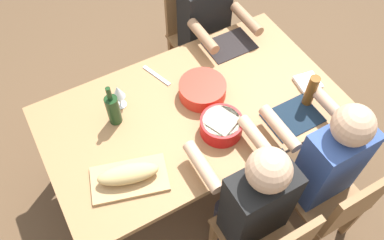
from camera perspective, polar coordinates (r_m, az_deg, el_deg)
name	(u,v)px	position (r m, az deg, el deg)	size (l,w,h in m)	color
ground_plane	(192,168)	(2.97, 0.00, -7.02)	(8.00, 8.00, 0.00)	brown
dining_table	(192,117)	(2.41, 0.00, 0.43)	(1.76, 1.01, 0.74)	#9E7044
chair_far_left	(335,203)	(2.47, 19.94, -11.17)	(0.40, 0.40, 0.85)	olive
diner_far_left	(324,160)	(2.33, 18.55, -5.53)	(0.41, 0.53, 1.20)	#2D2D38
diner_far_center	(252,200)	(2.12, 8.68, -11.34)	(0.41, 0.53, 1.20)	#2D2D38
chair_near_left	(194,32)	(3.19, 0.34, 12.63)	(0.40, 0.40, 0.85)	olive
diner_near_left	(207,24)	(2.93, 2.18, 13.64)	(0.41, 0.53, 1.20)	#2D2D38
serving_bowl_pasta	(221,125)	(2.22, 4.26, -0.72)	(0.24, 0.24, 0.10)	red
serving_bowl_salad	(202,89)	(2.38, 1.52, 4.49)	(0.29, 0.29, 0.09)	red
cutting_board	(130,179)	(2.12, -9.01, -8.39)	(0.40, 0.22, 0.02)	tan
bread_loaf	(128,174)	(2.07, -9.21, -7.70)	(0.32, 0.11, 0.09)	tan
wine_bottle	(113,109)	(2.26, -11.31, 1.55)	(0.08, 0.08, 0.29)	#193819
beer_bottle	(311,91)	(2.40, 16.78, 4.04)	(0.06, 0.06, 0.22)	brown
wine_glass	(118,93)	(2.32, -10.62, 3.91)	(0.08, 0.08, 0.17)	silver
placemat_far_left	(293,118)	(2.38, 14.36, 0.35)	(0.32, 0.23, 0.01)	#142333
fork_far_center	(201,163)	(2.15, 1.25, -6.28)	(0.02, 0.17, 0.01)	silver
placemat_near_left	(230,45)	(2.72, 5.47, 10.71)	(0.32, 0.23, 0.01)	black
carving_knife	(157,75)	(2.52, -5.14, 6.42)	(0.23, 0.02, 0.01)	silver
napkin_stack	(308,82)	(2.57, 16.38, 5.23)	(0.14, 0.14, 0.02)	white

